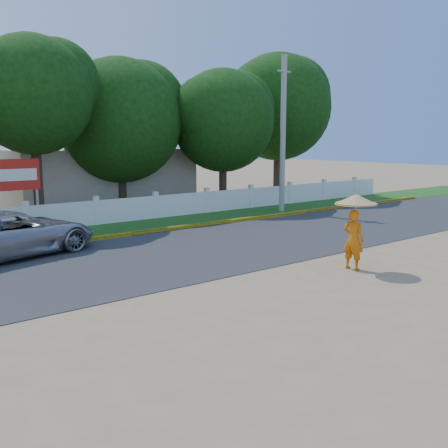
# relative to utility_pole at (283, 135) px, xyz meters

# --- Properties ---
(ground) EXTENTS (120.00, 120.00, 0.00)m
(ground) POSITION_rel_utility_pole_xyz_m (-9.45, -9.25, -3.97)
(ground) COLOR #9E8460
(ground) RESTS_ON ground
(road) EXTENTS (60.00, 7.00, 0.02)m
(road) POSITION_rel_utility_pole_xyz_m (-9.45, -4.75, -3.96)
(road) COLOR #38383A
(road) RESTS_ON ground
(grass_verge) EXTENTS (60.00, 3.50, 0.03)m
(grass_verge) POSITION_rel_utility_pole_xyz_m (-9.45, 0.50, -3.95)
(grass_verge) COLOR #2D601E
(grass_verge) RESTS_ON ground
(curb) EXTENTS (40.00, 0.18, 0.16)m
(curb) POSITION_rel_utility_pole_xyz_m (-9.45, -1.20, -3.89)
(curb) COLOR yellow
(curb) RESTS_ON ground
(fence) EXTENTS (40.00, 0.10, 1.10)m
(fence) POSITION_rel_utility_pole_xyz_m (-9.45, 1.95, -3.42)
(fence) COLOR silver
(fence) RESTS_ON ground
(building_near) EXTENTS (10.00, 6.00, 3.20)m
(building_near) POSITION_rel_utility_pole_xyz_m (-6.45, 8.75, -2.37)
(building_near) COLOR #B7AD99
(building_near) RESTS_ON ground
(utility_pole) EXTENTS (0.28, 0.28, 7.93)m
(utility_pole) POSITION_rel_utility_pole_xyz_m (0.00, 0.00, 0.00)
(utility_pole) COLOR gray
(utility_pole) RESTS_ON ground
(vehicle) EXTENTS (5.82, 3.73, 1.50)m
(vehicle) POSITION_rel_utility_pole_xyz_m (-14.02, -1.96, -3.22)
(vehicle) COLOR #9FA0A7
(vehicle) RESTS_ON ground
(monk_with_parasol) EXTENTS (1.22, 1.22, 2.21)m
(monk_with_parasol) POSITION_rel_utility_pole_xyz_m (-6.61, -9.77, -2.52)
(monk_with_parasol) COLOR #DB620B
(monk_with_parasol) RESTS_ON ground
(billboard) EXTENTS (2.50, 0.13, 2.95)m
(billboard) POSITION_rel_utility_pole_xyz_m (-12.73, 3.05, -1.82)
(billboard) COLOR gray
(billboard) RESTS_ON ground
(tree_row) EXTENTS (34.31, 8.00, 9.28)m
(tree_row) POSITION_rel_utility_pole_xyz_m (-6.95, 5.05, 1.13)
(tree_row) COLOR #473828
(tree_row) RESTS_ON ground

